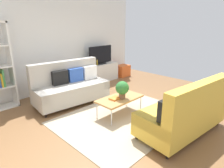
% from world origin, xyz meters
% --- Properties ---
extents(ground_plane, '(7.68, 7.68, 0.00)m').
position_xyz_m(ground_plane, '(0.00, 0.00, 0.00)').
color(ground_plane, brown).
extents(wall_far, '(6.40, 0.12, 2.90)m').
position_xyz_m(wall_far, '(0.00, 2.80, 1.45)').
color(wall_far, white).
rests_on(wall_far, ground_plane).
extents(area_rug, '(2.90, 2.20, 0.01)m').
position_xyz_m(area_rug, '(0.01, -0.06, 0.01)').
color(area_rug, tan).
rests_on(area_rug, ground_plane).
extents(couch_beige, '(1.98, 1.03, 1.10)m').
position_xyz_m(couch_beige, '(-0.32, 1.56, 0.45)').
color(couch_beige, '#B2ADA3').
rests_on(couch_beige, ground_plane).
extents(couch_green, '(1.98, 1.05, 1.10)m').
position_xyz_m(couch_green, '(0.34, -1.28, 0.44)').
color(couch_green, gold).
rests_on(couch_green, ground_plane).
extents(coffee_table, '(1.10, 0.56, 0.42)m').
position_xyz_m(coffee_table, '(0.06, 0.14, 0.39)').
color(coffee_table, '#B7844C').
rests_on(coffee_table, ground_plane).
extents(tv_console, '(1.40, 0.44, 0.64)m').
position_xyz_m(tv_console, '(1.55, 2.46, 0.32)').
color(tv_console, silver).
rests_on(tv_console, ground_plane).
extents(tv, '(1.00, 0.20, 0.64)m').
position_xyz_m(tv, '(1.55, 2.44, 0.95)').
color(tv, black).
rests_on(tv, tv_console).
extents(storage_trunk, '(0.52, 0.40, 0.44)m').
position_xyz_m(storage_trunk, '(2.65, 2.36, 0.22)').
color(storage_trunk, orange).
rests_on(storage_trunk, ground_plane).
extents(potted_plant, '(0.30, 0.30, 0.41)m').
position_xyz_m(potted_plant, '(0.07, 0.08, 0.66)').
color(potted_plant, brown).
rests_on(potted_plant, coffee_table).
extents(table_book_0, '(0.25, 0.20, 0.04)m').
position_xyz_m(table_book_0, '(-0.07, 0.16, 0.44)').
color(table_book_0, orange).
rests_on(table_book_0, coffee_table).
extents(vase_0, '(0.14, 0.14, 0.15)m').
position_xyz_m(vase_0, '(0.97, 2.51, 0.72)').
color(vase_0, '#33B29E').
rests_on(vase_0, tv_console).
extents(bottle_0, '(0.04, 0.04, 0.15)m').
position_xyz_m(bottle_0, '(1.17, 2.42, 0.72)').
color(bottle_0, silver).
rests_on(bottle_0, tv_console).
extents(bottle_1, '(0.05, 0.05, 0.16)m').
position_xyz_m(bottle_1, '(1.26, 2.42, 0.72)').
color(bottle_1, '#262626').
rests_on(bottle_1, tv_console).
extents(bottle_2, '(0.04, 0.04, 0.19)m').
position_xyz_m(bottle_2, '(1.36, 2.42, 0.73)').
color(bottle_2, gold).
rests_on(bottle_2, tv_console).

